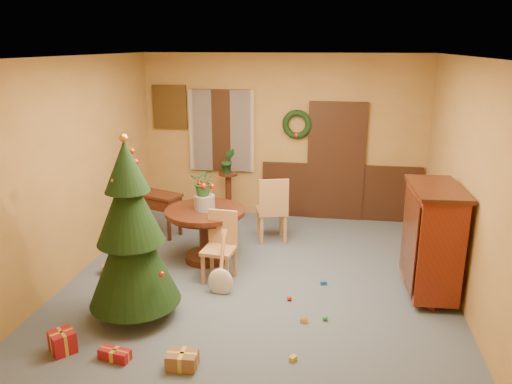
% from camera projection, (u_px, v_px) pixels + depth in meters
% --- Properties ---
extents(room_envelope, '(5.50, 5.50, 5.50)m').
position_uv_depth(room_envelope, '(294.00, 157.00, 8.87)').
color(room_envelope, '#3C4858').
rests_on(room_envelope, ground).
extents(dining_table, '(1.14, 1.14, 0.78)m').
position_uv_depth(dining_table, '(205.00, 225.00, 7.16)').
color(dining_table, black).
rests_on(dining_table, floor).
extents(urn, '(0.29, 0.29, 0.21)m').
position_uv_depth(urn, '(205.00, 202.00, 7.06)').
color(urn, slate).
rests_on(urn, dining_table).
extents(centerpiece_plant, '(0.36, 0.31, 0.40)m').
position_uv_depth(centerpiece_plant, '(204.00, 182.00, 6.97)').
color(centerpiece_plant, '#1E4C23').
rests_on(centerpiece_plant, urn).
extents(chair_near, '(0.45, 0.45, 0.94)m').
position_uv_depth(chair_near, '(221.00, 243.00, 6.62)').
color(chair_near, '#9E6B3F').
rests_on(chair_near, floor).
extents(chair_far, '(0.57, 0.57, 1.07)m').
position_uv_depth(chair_far, '(272.00, 208.00, 7.84)').
color(chair_far, '#9E6B3F').
rests_on(chair_far, floor).
extents(guitar, '(0.33, 0.50, 0.75)m').
position_uv_depth(guitar, '(220.00, 265.00, 6.23)').
color(guitar, beige).
rests_on(guitar, floor).
extents(plant_stand, '(0.34, 0.34, 0.87)m').
position_uv_depth(plant_stand, '(228.00, 191.00, 8.82)').
color(plant_stand, black).
rests_on(plant_stand, floor).
extents(stand_plant, '(0.30, 0.27, 0.45)m').
position_uv_depth(stand_plant, '(228.00, 161.00, 8.67)').
color(stand_plant, '#19471E').
rests_on(stand_plant, plant_stand).
extents(christmas_tree, '(1.04, 1.04, 2.14)m').
position_uv_depth(christmas_tree, '(131.00, 234.00, 5.55)').
color(christmas_tree, '#382111').
rests_on(christmas_tree, floor).
extents(writing_desk, '(0.89, 0.65, 0.71)m').
position_uv_depth(writing_desk, '(157.00, 203.00, 8.17)').
color(writing_desk, black).
rests_on(writing_desk, floor).
extents(sideboard, '(0.63, 1.13, 1.41)m').
position_uv_depth(sideboard, '(432.00, 238.00, 6.13)').
color(sideboard, '#521809').
rests_on(sideboard, floor).
extents(gift_a, '(0.30, 0.23, 0.16)m').
position_uv_depth(gift_a, '(182.00, 360.00, 4.88)').
color(gift_a, brown).
rests_on(gift_a, floor).
extents(gift_b, '(0.32, 0.32, 0.23)m').
position_uv_depth(gift_b, '(62.00, 342.00, 5.11)').
color(gift_b, maroon).
rests_on(gift_b, floor).
extents(gift_c, '(0.30, 0.26, 0.14)m').
position_uv_depth(gift_c, '(112.00, 269.00, 6.87)').
color(gift_c, brown).
rests_on(gift_c, floor).
extents(gift_d, '(0.34, 0.19, 0.11)m').
position_uv_depth(gift_d, '(115.00, 354.00, 5.00)').
color(gift_d, maroon).
rests_on(gift_d, floor).
extents(toy_a, '(0.09, 0.07, 0.05)m').
position_uv_depth(toy_a, '(323.00, 283.00, 6.56)').
color(toy_a, '#215292').
rests_on(toy_a, floor).
extents(toy_b, '(0.06, 0.06, 0.06)m').
position_uv_depth(toy_b, '(325.00, 318.00, 5.71)').
color(toy_b, '#258A39').
rests_on(toy_b, floor).
extents(toy_c, '(0.08, 0.09, 0.05)m').
position_uv_depth(toy_c, '(293.00, 358.00, 4.99)').
color(toy_c, gold).
rests_on(toy_c, floor).
extents(toy_d, '(0.06, 0.06, 0.06)m').
position_uv_depth(toy_d, '(289.00, 298.00, 6.15)').
color(toy_d, red).
rests_on(toy_d, floor).
extents(toy_e, '(0.09, 0.06, 0.05)m').
position_uv_depth(toy_e, '(304.00, 321.00, 5.67)').
color(toy_e, gold).
rests_on(toy_e, floor).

